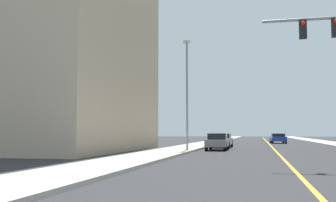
# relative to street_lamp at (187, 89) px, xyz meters

# --- Properties ---
(ground) EXTENTS (192.00, 192.00, 0.00)m
(ground) POSITION_rel_street_lamp_xyz_m (6.75, 16.56, -4.88)
(ground) COLOR #2D2D30
(sidewalk_left) EXTENTS (3.29, 168.00, 0.15)m
(sidewalk_left) POSITION_rel_street_lamp_xyz_m (-1.14, 16.56, -4.81)
(sidewalk_left) COLOR #B2ADA3
(sidewalk_left) RESTS_ON ground
(lane_marking_center) EXTENTS (0.16, 144.00, 0.01)m
(lane_marking_center) POSITION_rel_street_lamp_xyz_m (6.75, 16.56, -4.88)
(lane_marking_center) COLOR yellow
(lane_marking_center) RESTS_ON ground
(building_left_near) EXTENTS (16.71, 18.90, 17.57)m
(building_left_near) POSITION_rel_street_lamp_xyz_m (-12.98, -0.32, 3.90)
(building_left_near) COLOR tan
(building_left_near) RESTS_ON ground
(street_lamp) EXTENTS (0.56, 0.28, 8.61)m
(street_lamp) POSITION_rel_street_lamp_xyz_m (0.00, 0.00, 0.00)
(street_lamp) COLOR gray
(street_lamp) RESTS_ON sidewalk_left
(car_silver) EXTENTS (1.87, 4.44, 1.38)m
(car_silver) POSITION_rel_street_lamp_xyz_m (1.93, 8.85, -4.15)
(car_silver) COLOR #BCBCC1
(car_silver) RESTS_ON ground
(car_blue) EXTENTS (2.09, 4.27, 1.34)m
(car_blue) POSITION_rel_street_lamp_xyz_m (8.03, 25.58, -4.18)
(car_blue) COLOR #1E389E
(car_blue) RESTS_ON ground
(car_gray) EXTENTS (1.75, 4.21, 1.41)m
(car_gray) POSITION_rel_street_lamp_xyz_m (2.03, 3.18, -4.15)
(car_gray) COLOR slate
(car_gray) RESTS_ON ground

